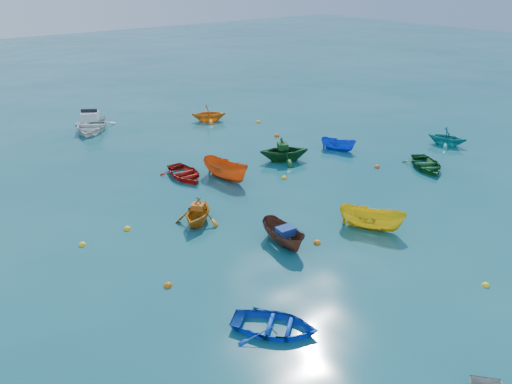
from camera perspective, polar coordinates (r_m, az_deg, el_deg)
ground at (r=22.82m, az=7.78°, el=-5.03°), size 160.00×160.00×0.00m
dinghy_blue_sw at (r=17.36m, az=2.15°, el=-15.54°), size 3.45×3.59×0.61m
sampan_brown_mid at (r=22.04m, az=3.13°, el=-5.96°), size 1.35×2.86×1.07m
dinghy_orange_w at (r=23.93m, az=-6.62°, el=-3.47°), size 3.37×3.33×1.34m
sampan_yellow_mid at (r=23.83m, az=12.96°, el=-4.10°), size 2.52×3.23×1.18m
dinghy_green_e at (r=31.78m, az=18.83°, el=2.59°), size 3.70×3.91×0.66m
dinghy_cyan_se at (r=36.50m, az=20.89°, el=5.06°), size 2.92×3.11×1.31m
sampan_orange_n at (r=28.61m, az=-3.43°, el=1.50°), size 1.82×3.49×1.29m
dinghy_green_n at (r=31.30m, az=3.22°, el=3.58°), size 3.92×3.75×1.60m
sampan_blue_far at (r=33.59m, az=9.33°, el=4.77°), size 1.81×2.54×0.92m
dinghy_red_far at (r=29.08m, az=-8.13°, el=1.69°), size 2.47×3.29×0.65m
dinghy_orange_far at (r=39.72m, az=-5.39°, el=8.08°), size 3.44×3.32×1.39m
motorboat_white at (r=39.21m, az=-18.25°, el=6.73°), size 5.00×5.38×1.51m
tarp_blue_a at (r=21.58m, az=3.40°, el=-4.49°), size 0.81×0.65×0.36m
tarp_orange_a at (r=23.61m, az=-6.68°, el=-1.68°), size 0.70×0.71×0.28m
tarp_green_b at (r=30.95m, az=3.08°, el=5.27°), size 0.87×0.94×0.37m
buoy_or_a at (r=19.64m, az=-10.02°, el=-10.55°), size 0.33×0.33×0.33m
buoy_ye_a at (r=21.27m, az=24.75°, el=-9.71°), size 0.29×0.29×0.29m
buoy_ye_b at (r=23.19m, az=-19.21°, el=-5.77°), size 0.32×0.32×0.32m
buoy_or_c at (r=22.23m, az=7.00°, el=-5.84°), size 0.33×0.33×0.33m
buoy_ye_c at (r=28.68m, az=3.24°, el=1.57°), size 0.33×0.33×0.33m
buoy_or_d at (r=31.08m, az=13.66°, el=2.74°), size 0.34×0.34×0.34m
buoy_ye_d at (r=23.92m, az=-14.47°, el=-4.16°), size 0.34×0.34×0.34m
buoy_or_e at (r=35.88m, az=2.38°, el=6.37°), size 0.37×0.37×0.37m
buoy_ye_e at (r=39.15m, az=0.27°, el=7.95°), size 0.37×0.37×0.37m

